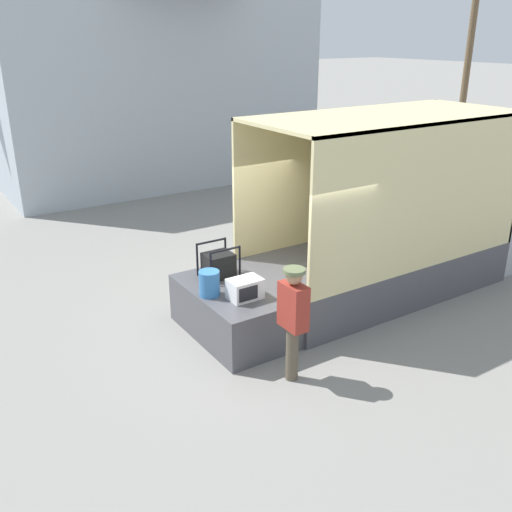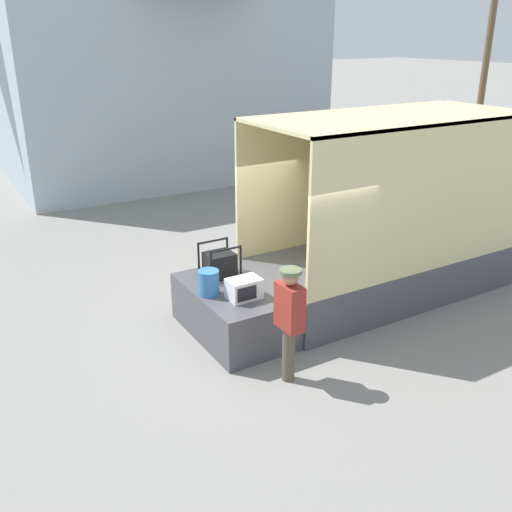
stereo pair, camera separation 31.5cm
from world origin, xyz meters
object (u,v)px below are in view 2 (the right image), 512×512
at_px(microwave, 244,289).
at_px(portable_generator, 221,264).
at_px(utility_pole, 489,38).
at_px(worker_person, 289,314).
at_px(box_truck, 445,229).
at_px(orange_bucket, 209,283).

distance_m(microwave, portable_generator, 0.96).
bearing_deg(utility_pole, worker_person, -147.79).
relative_size(box_truck, microwave, 14.05).
distance_m(box_truck, microwave, 4.90).
distance_m(portable_generator, utility_pole, 18.68).
xyz_separation_m(box_truck, worker_person, (-4.82, -1.59, 0.08)).
distance_m(box_truck, orange_bucket, 5.28).
distance_m(worker_person, utility_pole, 19.74).
bearing_deg(box_truck, orange_bucket, -179.61).
xyz_separation_m(microwave, utility_pole, (16.51, 9.21, 3.42)).
bearing_deg(worker_person, box_truck, 18.27).
xyz_separation_m(microwave, portable_generator, (0.09, 0.96, 0.05)).
bearing_deg(orange_bucket, portable_generator, 48.45).
xyz_separation_m(microwave, orange_bucket, (-0.40, 0.40, 0.04)).
bearing_deg(microwave, orange_bucket, 135.64).
height_order(microwave, worker_person, worker_person).
relative_size(microwave, utility_pole, 0.06).
distance_m(orange_bucket, worker_person, 1.62).
xyz_separation_m(worker_person, utility_pole, (16.46, 10.37, 3.35)).
height_order(microwave, portable_generator, portable_generator).
relative_size(portable_generator, orange_bucket, 1.43).
bearing_deg(box_truck, utility_pole, 37.03).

